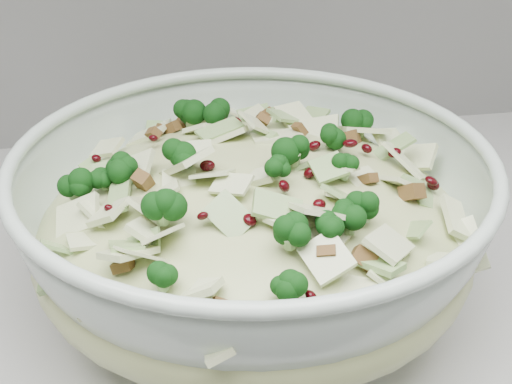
% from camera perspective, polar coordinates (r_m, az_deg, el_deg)
% --- Properties ---
extents(mixing_bowl, '(0.49, 0.49, 0.16)m').
position_cam_1_polar(mixing_bowl, '(0.60, -0.25, -3.15)').
color(mixing_bowl, '#B1C3B6').
rests_on(mixing_bowl, counter).
extents(salad, '(0.51, 0.51, 0.16)m').
position_cam_1_polar(salad, '(0.59, -0.26, -1.06)').
color(salad, tan).
rests_on(salad, mixing_bowl).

